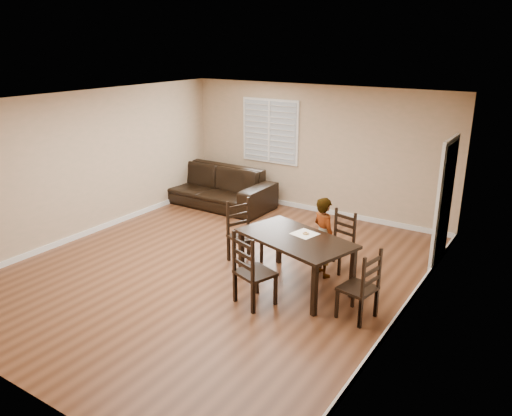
{
  "coord_description": "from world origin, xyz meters",
  "views": [
    {
      "loc": [
        4.57,
        -5.86,
        3.54
      ],
      "look_at": [
        0.46,
        0.47,
        1.0
      ],
      "focal_mm": 35.0,
      "sensor_mm": 36.0,
      "label": 1
    }
  ],
  "objects_px": {
    "chair_right": "(366,290)",
    "chair_far": "(248,274)",
    "sofa": "(211,185)",
    "dining_table": "(295,243)",
    "donut": "(306,233)",
    "chair_left": "(241,233)",
    "child": "(323,237)",
    "chair_near": "(342,242)"
  },
  "relations": [
    {
      "from": "chair_right",
      "to": "chair_far",
      "type": "bearing_deg",
      "value": -60.31
    },
    {
      "from": "chair_right",
      "to": "sofa",
      "type": "bearing_deg",
      "value": -110.1
    },
    {
      "from": "dining_table",
      "to": "donut",
      "type": "distance_m",
      "value": 0.22
    },
    {
      "from": "chair_far",
      "to": "donut",
      "type": "distance_m",
      "value": 1.15
    },
    {
      "from": "chair_left",
      "to": "chair_right",
      "type": "bearing_deg",
      "value": -85.08
    },
    {
      "from": "chair_right",
      "to": "donut",
      "type": "height_order",
      "value": "chair_right"
    },
    {
      "from": "chair_left",
      "to": "chair_right",
      "type": "height_order",
      "value": "chair_left"
    },
    {
      "from": "donut",
      "to": "sofa",
      "type": "bearing_deg",
      "value": 147.12
    },
    {
      "from": "donut",
      "to": "sofa",
      "type": "relative_size",
      "value": 0.03
    },
    {
      "from": "chair_right",
      "to": "child",
      "type": "height_order",
      "value": "child"
    },
    {
      "from": "chair_near",
      "to": "child",
      "type": "xyz_separation_m",
      "value": [
        -0.12,
        -0.44,
        0.21
      ]
    },
    {
      "from": "chair_left",
      "to": "dining_table",
      "type": "bearing_deg",
      "value": -85.58
    },
    {
      "from": "chair_near",
      "to": "sofa",
      "type": "bearing_deg",
      "value": 172.08
    },
    {
      "from": "dining_table",
      "to": "donut",
      "type": "bearing_deg",
      "value": 83.66
    },
    {
      "from": "chair_far",
      "to": "chair_near",
      "type": "bearing_deg",
      "value": -87.05
    },
    {
      "from": "chair_far",
      "to": "child",
      "type": "bearing_deg",
      "value": -87.3
    },
    {
      "from": "dining_table",
      "to": "chair_left",
      "type": "bearing_deg",
      "value": 179.52
    },
    {
      "from": "chair_near",
      "to": "chair_right",
      "type": "relative_size",
      "value": 0.96
    },
    {
      "from": "child",
      "to": "chair_far",
      "type": "bearing_deg",
      "value": 104.4
    },
    {
      "from": "chair_right",
      "to": "donut",
      "type": "bearing_deg",
      "value": -103.69
    },
    {
      "from": "chair_near",
      "to": "sofa",
      "type": "height_order",
      "value": "chair_near"
    },
    {
      "from": "chair_left",
      "to": "chair_right",
      "type": "relative_size",
      "value": 1.05
    },
    {
      "from": "donut",
      "to": "sofa",
      "type": "distance_m",
      "value": 4.33
    },
    {
      "from": "chair_left",
      "to": "donut",
      "type": "bearing_deg",
      "value": -77.3
    },
    {
      "from": "chair_near",
      "to": "donut",
      "type": "height_order",
      "value": "chair_near"
    },
    {
      "from": "child",
      "to": "donut",
      "type": "relative_size",
      "value": 13.75
    },
    {
      "from": "dining_table",
      "to": "chair_left",
      "type": "height_order",
      "value": "chair_left"
    },
    {
      "from": "donut",
      "to": "child",
      "type": "bearing_deg",
      "value": 76.37
    },
    {
      "from": "chair_near",
      "to": "child",
      "type": "height_order",
      "value": "child"
    },
    {
      "from": "chair_right",
      "to": "donut",
      "type": "distance_m",
      "value": 1.34
    },
    {
      "from": "child",
      "to": "sofa",
      "type": "bearing_deg",
      "value": 3.79
    },
    {
      "from": "chair_far",
      "to": "chair_right",
      "type": "xyz_separation_m",
      "value": [
        1.51,
        0.51,
        -0.04
      ]
    },
    {
      "from": "sofa",
      "to": "dining_table",
      "type": "bearing_deg",
      "value": -34.9
    },
    {
      "from": "dining_table",
      "to": "donut",
      "type": "height_order",
      "value": "donut"
    },
    {
      "from": "chair_near",
      "to": "chair_far",
      "type": "bearing_deg",
      "value": -93.3
    },
    {
      "from": "chair_near",
      "to": "donut",
      "type": "relative_size",
      "value": 10.25
    },
    {
      "from": "child",
      "to": "donut",
      "type": "xyz_separation_m",
      "value": [
        -0.1,
        -0.42,
        0.18
      ]
    },
    {
      "from": "chair_far",
      "to": "child",
      "type": "distance_m",
      "value": 1.54
    },
    {
      "from": "dining_table",
      "to": "chair_far",
      "type": "height_order",
      "value": "chair_far"
    },
    {
      "from": "chair_right",
      "to": "sofa",
      "type": "height_order",
      "value": "chair_right"
    },
    {
      "from": "chair_far",
      "to": "sofa",
      "type": "height_order",
      "value": "chair_far"
    },
    {
      "from": "chair_far",
      "to": "donut",
      "type": "relative_size",
      "value": 11.59
    }
  ]
}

